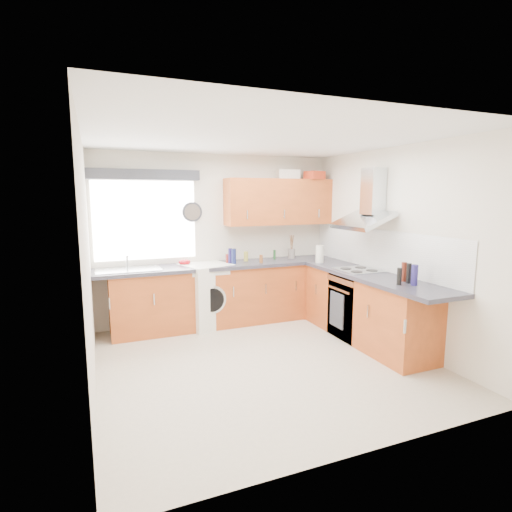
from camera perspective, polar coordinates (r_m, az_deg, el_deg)
name	(u,v)px	position (r m, az deg, el deg)	size (l,w,h in m)	color
ground_plane	(264,362)	(4.76, 1.10, -14.85)	(3.60, 3.60, 0.00)	beige
ceiling	(264,138)	(4.41, 1.20, 16.52)	(3.60, 3.60, 0.02)	white
wall_back	(217,239)	(6.09, -5.55, 2.50)	(3.60, 0.02, 2.50)	silver
wall_front	(366,290)	(2.87, 15.50, -4.64)	(3.60, 0.02, 2.50)	silver
wall_left	(88,265)	(4.06, -22.89, -1.19)	(0.02, 3.60, 2.50)	silver
wall_right	(394,247)	(5.38, 19.07, 1.26)	(0.02, 3.60, 2.50)	silver
window	(145,220)	(5.85, -15.51, 4.92)	(1.40, 0.02, 1.10)	silver
window_blind	(144,175)	(5.76, -15.66, 11.14)	(1.50, 0.18, 0.14)	#2B2C31
splashback	(377,249)	(5.61, 16.95, 0.92)	(0.01, 3.00, 0.54)	white
base_cab_back	(217,296)	(5.94, -5.56, -5.71)	(3.00, 0.58, 0.86)	#9B431A
base_cab_corner	(312,287)	(6.55, 8.04, -4.40)	(0.60, 0.60, 0.86)	#9B431A
base_cab_right	(365,308)	(5.47, 15.30, -7.24)	(0.58, 2.10, 0.86)	#9B431A
worktop_back	(224,265)	(5.86, -4.66, -1.34)	(3.60, 0.62, 0.05)	#2B2A34
worktop_right	(373,277)	(5.24, 16.40, -2.84)	(0.62, 2.42, 0.05)	#2B2A34
sink	(128,267)	(5.60, -17.76, -1.51)	(0.84, 0.46, 0.10)	silver
oven	(357,306)	(5.58, 14.27, -6.93)	(0.56, 0.58, 0.85)	black
hob_plate	(359,270)	(5.47, 14.46, -1.96)	(0.52, 0.52, 0.01)	silver
extractor_hood	(368,205)	(5.44, 15.65, 6.99)	(0.52, 0.78, 0.66)	silver
upper_cabinets	(279,202)	(6.24, 3.31, 7.73)	(1.70, 0.35, 0.70)	#9B431A
washing_machine	(206,295)	(5.90, -7.10, -5.55)	(0.63, 0.60, 0.92)	silver
wall_clock	(192,212)	(5.93, -9.06, 6.22)	(0.29, 0.29, 0.04)	#2B2C31
casserole	(287,175)	(6.41, 4.45, 11.52)	(0.35, 0.25, 0.15)	silver
storage_box	(314,175)	(6.41, 8.35, 11.35)	(0.27, 0.22, 0.12)	#BC3317
utensil_pot	(292,254)	(6.34, 5.10, 0.34)	(0.11, 0.11, 0.15)	slate
kitchen_roll	(320,254)	(5.98, 9.08, 0.28)	(0.12, 0.12, 0.26)	silver
tomato_cluster	(184,262)	(5.86, -10.18, -0.87)	(0.14, 0.14, 0.07)	#AD0812
jar_0	(246,256)	(6.05, -1.45, -0.05)	(0.07, 0.07, 0.15)	#9F9637
jar_1	(230,256)	(5.83, -3.70, -0.01)	(0.06, 0.06, 0.23)	#1F164D
jar_2	(234,257)	(5.78, -3.20, -0.08)	(0.07, 0.07, 0.23)	#161E4B
jar_3	(261,259)	(5.89, 0.73, -0.41)	(0.05, 0.05, 0.12)	brown
jar_4	(274,255)	(6.25, 2.66, 0.21)	(0.04, 0.04, 0.15)	#1C5021
jar_5	(228,259)	(5.88, -4.02, -0.39)	(0.07, 0.07, 0.13)	maroon
bottle_0	(399,276)	(4.71, 19.79, -2.76)	(0.05, 0.05, 0.19)	black
bottle_1	(409,273)	(4.84, 20.99, -2.31)	(0.05, 0.05, 0.23)	black
bottle_2	(404,272)	(4.93, 20.39, -2.13)	(0.07, 0.07, 0.22)	#571D12
bottle_3	(415,275)	(4.75, 21.71, -2.54)	(0.07, 0.07, 0.23)	navy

